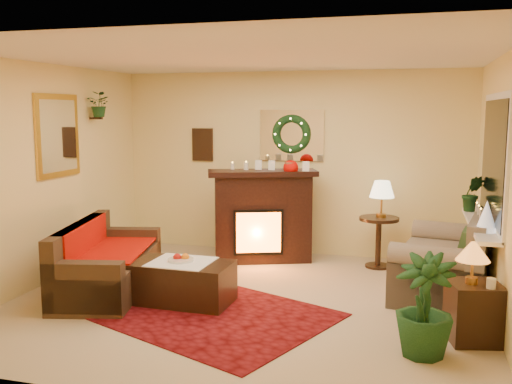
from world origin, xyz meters
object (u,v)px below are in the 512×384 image
(loveseat, at_px, (444,257))
(coffee_table, at_px, (182,284))
(sofa, at_px, (109,254))
(fireplace, at_px, (263,222))
(side_table_round, at_px, (378,243))
(end_table_square, at_px, (474,312))

(loveseat, distance_m, coffee_table, 2.95)
(sofa, height_order, fireplace, fireplace)
(sofa, distance_m, side_table_round, 3.44)
(end_table_square, bearing_deg, fireplace, 139.76)
(loveseat, relative_size, side_table_round, 2.42)
(sofa, relative_size, fireplace, 1.41)
(loveseat, xyz_separation_m, end_table_square, (0.20, -1.36, -0.15))
(side_table_round, bearing_deg, coffee_table, -134.08)
(fireplace, height_order, side_table_round, fireplace)
(sofa, xyz_separation_m, coffee_table, (0.96, -0.16, -0.22))
(fireplace, height_order, coffee_table, fireplace)
(sofa, relative_size, loveseat, 1.12)
(end_table_square, bearing_deg, coffee_table, 175.24)
(side_table_round, bearing_deg, loveseat, -48.38)
(side_table_round, bearing_deg, end_table_square, -66.33)
(loveseat, bearing_deg, sofa, -155.38)
(sofa, distance_m, coffee_table, 1.00)
(fireplace, xyz_separation_m, coffee_table, (-0.39, -1.90, -0.34))
(side_table_round, distance_m, end_table_square, 2.45)
(end_table_square, relative_size, coffee_table, 0.50)
(end_table_square, xyz_separation_m, coffee_table, (-2.92, 0.24, -0.06))
(loveseat, xyz_separation_m, side_table_round, (-0.78, 0.88, -0.09))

